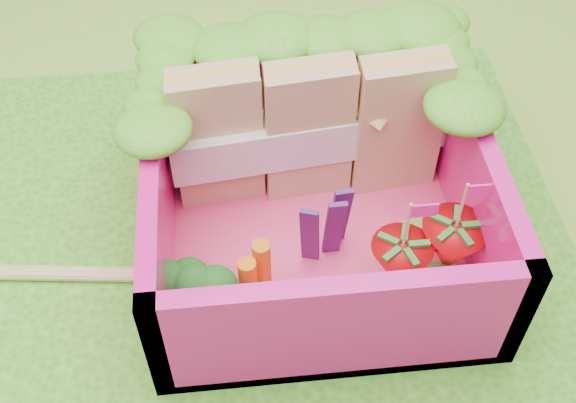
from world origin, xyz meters
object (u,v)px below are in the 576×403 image
Objects in this scene: strawberry_right at (450,247)px; broccoli at (192,285)px; strawberry_left at (399,264)px; chopsticks at (35,273)px; bento_box at (317,195)px; sandwich_stack at (310,131)px.

broccoli is at bearing -173.67° from strawberry_right.
broccoli is at bearing -176.02° from strawberry_left.
chopsticks is at bearing 157.29° from broccoli.
bento_box is at bearing 34.94° from broccoli.
sandwich_stack is 0.81m from broccoli.
bento_box is 3.85× the size of broccoli.
strawberry_right reaches higher than chopsticks.
strawberry_left is at bearing 3.98° from broccoli.
chopsticks is at bearing -162.91° from sandwich_stack.
strawberry_left is at bearing -64.21° from sandwich_stack.
broccoli is at bearing -22.71° from chopsticks.
sandwich_stack is 1.25m from chopsticks.
sandwich_stack is 3.43× the size of broccoli.
strawberry_left is 0.22m from strawberry_right.
broccoli is 1.00m from strawberry_right.
strawberry_left is at bearing -46.31° from bento_box.
bento_box is 1.12× the size of sandwich_stack.
strawberry_left is (0.28, -0.29, -0.10)m from bento_box.
broccoli is at bearing -145.06° from bento_box.
bento_box is at bearing 154.14° from strawberry_right.
strawberry_left reaches higher than broccoli.
sandwich_stack is at bearing 51.12° from broccoli.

